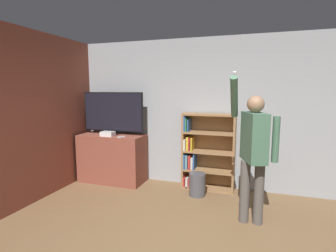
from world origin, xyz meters
TOP-DOWN VIEW (x-y plane):
  - wall_back at (0.00, 2.64)m, footprint 7.13×0.06m
  - wall_side_brick at (-2.60, 1.31)m, footprint 0.06×4.21m
  - tv_ledge at (-1.88, 2.29)m, footprint 1.25×0.57m
  - television at (-1.88, 2.36)m, footprint 1.24×0.22m
  - game_console at (-1.88, 2.13)m, footprint 0.25×0.17m
  - remote_loose at (-1.58, 2.09)m, footprint 0.10×0.14m
  - bookshelf at (-0.12, 2.47)m, footprint 0.93×0.28m
  - person at (0.71, 1.42)m, footprint 0.61×0.58m
  - waste_bin at (-0.16, 2.10)m, footprint 0.28×0.28m

SIDE VIEW (x-z plane):
  - waste_bin at x=-0.16m, z-range 0.00..0.38m
  - tv_ledge at x=-1.88m, z-range 0.00..0.92m
  - bookshelf at x=-0.12m, z-range -0.01..1.36m
  - remote_loose at x=-1.58m, z-range 0.92..0.94m
  - game_console at x=-1.88m, z-range 0.92..1.01m
  - person at x=0.71m, z-range 0.04..2.05m
  - television at x=-1.88m, z-range 0.94..1.75m
  - wall_back at x=0.00m, z-range 0.00..2.70m
  - wall_side_brick at x=-2.60m, z-range 0.00..2.70m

